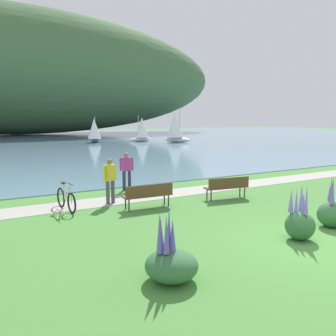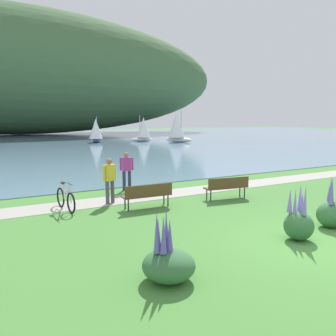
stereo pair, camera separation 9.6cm
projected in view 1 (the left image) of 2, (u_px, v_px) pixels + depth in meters
ground_plane at (311, 243)px, 8.88m from camera, size 200.00×200.00×0.00m
bay_water at (27, 140)px, 51.09m from camera, size 180.00×80.00×0.04m
distant_hillside at (14, 71)px, 67.74m from camera, size 89.62×28.00×24.75m
shoreline_path at (173, 193)px, 14.85m from camera, size 60.00×1.50×0.01m
park_bench_near_camera at (227, 186)px, 13.78m from camera, size 1.85×0.73×0.88m
park_bench_further_along at (148, 194)px, 12.31m from camera, size 1.82×0.56×0.88m
bicycle_leaning_near_bench at (66, 199)px, 12.03m from camera, size 0.25×1.77×1.01m
person_at_shoreline at (127, 169)px, 15.35m from camera, size 0.58×0.33×1.71m
person_on_the_grass at (110, 178)px, 12.91m from camera, size 0.58×0.33×1.71m
echium_bush_closest_to_camera at (332, 212)px, 10.18m from camera, size 0.82×0.82×1.53m
echium_bush_beside_closest at (171, 262)px, 6.80m from camera, size 1.06×1.06×1.48m
echium_bush_mid_cluster at (300, 223)px, 9.11m from camera, size 0.77×0.77×1.51m
sailboat_nearest_to_shore at (94, 130)px, 45.72m from camera, size 2.44×2.92×3.43m
sailboat_mid_bay at (142, 129)px, 48.24m from camera, size 3.20×2.08×3.65m
sailboat_toward_hillside at (175, 127)px, 46.44m from camera, size 3.42×3.49×4.33m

